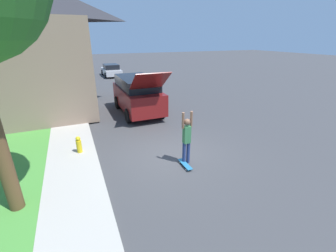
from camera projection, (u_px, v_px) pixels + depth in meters
ground_plane at (170, 154)px, 9.00m from camera, size 120.00×120.00×0.00m
sidewalk at (70, 118)px, 12.78m from camera, size 1.80×80.00×0.10m
suv_parked at (137, 94)px, 13.47m from camera, size 2.17×5.47×2.85m
car_down_street at (111, 70)px, 26.79m from camera, size 1.95×4.32×1.39m
skateboarder at (187, 138)px, 7.99m from camera, size 0.41×0.23×1.99m
skateboard at (185, 164)px, 8.12m from camera, size 0.21×0.82×0.10m
fire_hydrant at (79, 145)px, 8.82m from camera, size 0.20×0.20×0.68m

